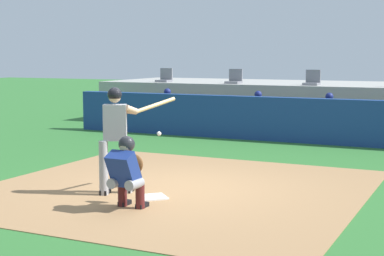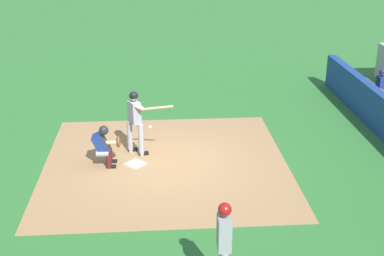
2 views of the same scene
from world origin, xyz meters
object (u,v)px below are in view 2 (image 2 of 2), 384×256
at_px(home_plate, 136,164).
at_px(batter_at_plate, 136,119).
at_px(catcher_crouched, 105,144).
at_px(on_deck_batter, 224,243).
at_px(dugout_player_0, 377,87).

xyz_separation_m(home_plate, batter_at_plate, (-0.68, 0.02, 1.01)).
height_order(catcher_crouched, on_deck_batter, on_deck_batter).
xyz_separation_m(home_plate, on_deck_batter, (5.24, 1.65, 1.00)).
bearing_deg(home_plate, batter_at_plate, 178.07).
bearing_deg(dugout_player_0, home_plate, -63.34).
distance_m(batter_at_plate, catcher_crouched, 1.13).
xyz_separation_m(batter_at_plate, dugout_player_0, (-3.41, 8.12, -0.36)).
height_order(home_plate, on_deck_batter, on_deck_batter).
bearing_deg(batter_at_plate, dugout_player_0, 112.75).
bearing_deg(home_plate, catcher_crouched, -90.20).
distance_m(home_plate, on_deck_batter, 5.58).
distance_m(batter_at_plate, on_deck_batter, 6.14).
distance_m(home_plate, dugout_player_0, 9.14).
height_order(home_plate, catcher_crouched, catcher_crouched).
relative_size(on_deck_batter, dugout_player_0, 1.37).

